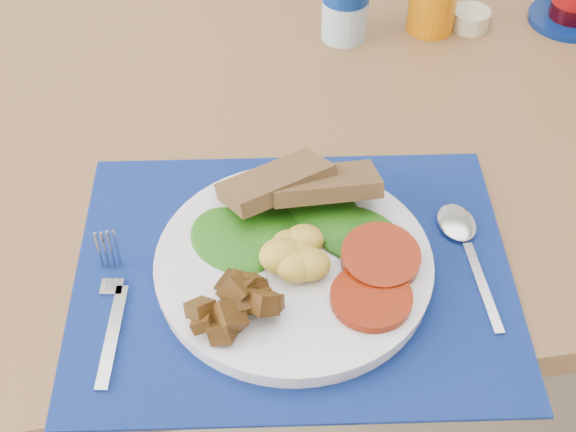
% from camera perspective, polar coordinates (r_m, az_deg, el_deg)
% --- Properties ---
extents(table, '(1.40, 0.90, 0.75)m').
position_cam_1_polar(table, '(1.22, 7.99, 5.18)').
color(table, brown).
rests_on(table, ground).
extents(placemat, '(0.54, 0.45, 0.00)m').
position_cam_1_polar(placemat, '(0.92, 0.40, -4.03)').
color(placemat, black).
rests_on(placemat, table).
extents(breakfast_plate, '(0.31, 0.31, 0.07)m').
position_cam_1_polar(breakfast_plate, '(0.90, 0.07, -3.33)').
color(breakfast_plate, silver).
rests_on(breakfast_plate, placemat).
extents(fork, '(0.04, 0.19, 0.00)m').
position_cam_1_polar(fork, '(0.91, -12.40, -6.15)').
color(fork, '#B2B5BA').
rests_on(fork, placemat).
extents(spoon, '(0.05, 0.19, 0.01)m').
position_cam_1_polar(spoon, '(0.97, 12.38, -1.79)').
color(spoon, '#B2B5BA').
rests_on(spoon, placemat).
extents(ramekin, '(0.06, 0.06, 0.03)m').
position_cam_1_polar(ramekin, '(1.33, 12.84, 13.50)').
color(ramekin, '#C0B68D').
rests_on(ramekin, table).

